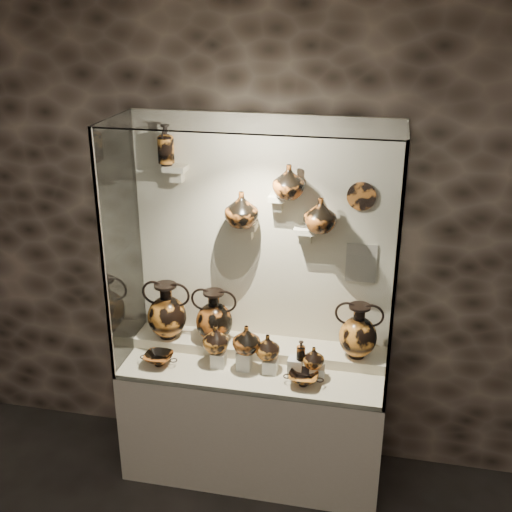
{
  "coord_description": "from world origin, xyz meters",
  "views": [
    {
      "loc": [
        0.76,
        -1.31,
        3.07
      ],
      "look_at": [
        -0.0,
        2.26,
        1.57
      ],
      "focal_mm": 45.0,
      "sensor_mm": 36.0,
      "label": 1
    }
  ],
  "objects_px": {
    "lekythos_tall": "(166,143)",
    "ovoid_vase_b": "(289,181)",
    "jug_c": "(268,347)",
    "amphora_left": "(167,310)",
    "amphora_right": "(358,331)",
    "ovoid_vase_a": "(242,209)",
    "kylix_right": "(303,378)",
    "amphora_mid": "(214,316)",
    "jug_b": "(247,339)",
    "kylix_left": "(159,358)",
    "jug_e": "(314,357)",
    "ovoid_vase_c": "(320,215)",
    "lekythos_small": "(301,349)",
    "jug_a": "(216,339)"
  },
  "relations": [
    {
      "from": "lekythos_tall",
      "to": "ovoid_vase_b",
      "type": "relative_size",
      "value": 1.37
    },
    {
      "from": "jug_c",
      "to": "ovoid_vase_b",
      "type": "bearing_deg",
      "value": 54.68
    },
    {
      "from": "jug_c",
      "to": "ovoid_vase_b",
      "type": "distance_m",
      "value": 1.05
    },
    {
      "from": "amphora_left",
      "to": "amphora_right",
      "type": "relative_size",
      "value": 1.08
    },
    {
      "from": "amphora_right",
      "to": "ovoid_vase_a",
      "type": "height_order",
      "value": "ovoid_vase_a"
    },
    {
      "from": "jug_c",
      "to": "lekythos_tall",
      "type": "bearing_deg",
      "value": 142.77
    },
    {
      "from": "kylix_right",
      "to": "lekythos_tall",
      "type": "height_order",
      "value": "lekythos_tall"
    },
    {
      "from": "amphora_mid",
      "to": "jug_b",
      "type": "bearing_deg",
      "value": -47.27
    },
    {
      "from": "kylix_left",
      "to": "jug_b",
      "type": "bearing_deg",
      "value": 4.4
    },
    {
      "from": "jug_e",
      "to": "ovoid_vase_c",
      "type": "bearing_deg",
      "value": 106.43
    },
    {
      "from": "lekythos_small",
      "to": "kylix_left",
      "type": "xyz_separation_m",
      "value": [
        -0.92,
        -0.05,
        -0.15
      ]
    },
    {
      "from": "ovoid_vase_b",
      "to": "jug_b",
      "type": "bearing_deg",
      "value": -124.58
    },
    {
      "from": "amphora_left",
      "to": "lekythos_small",
      "type": "bearing_deg",
      "value": -31.81
    },
    {
      "from": "lekythos_tall",
      "to": "ovoid_vase_a",
      "type": "height_order",
      "value": "lekythos_tall"
    },
    {
      "from": "jug_b",
      "to": "jug_e",
      "type": "relative_size",
      "value": 1.33
    },
    {
      "from": "amphora_right",
      "to": "lekythos_tall",
      "type": "bearing_deg",
      "value": 150.96
    },
    {
      "from": "amphora_mid",
      "to": "jug_c",
      "type": "distance_m",
      "value": 0.44
    },
    {
      "from": "ovoid_vase_a",
      "to": "lekythos_tall",
      "type": "bearing_deg",
      "value": -178.64
    },
    {
      "from": "kylix_right",
      "to": "ovoid_vase_b",
      "type": "height_order",
      "value": "ovoid_vase_b"
    },
    {
      "from": "jug_a",
      "to": "ovoid_vase_b",
      "type": "distance_m",
      "value": 1.11
    },
    {
      "from": "jug_e",
      "to": "jug_a",
      "type": "bearing_deg",
      "value": -170.97
    },
    {
      "from": "kylix_right",
      "to": "ovoid_vase_a",
      "type": "distance_m",
      "value": 1.11
    },
    {
      "from": "jug_b",
      "to": "jug_e",
      "type": "xyz_separation_m",
      "value": [
        0.43,
        -0.01,
        -0.07
      ]
    },
    {
      "from": "jug_a",
      "to": "lekythos_tall",
      "type": "bearing_deg",
      "value": 132.53
    },
    {
      "from": "kylix_left",
      "to": "ovoid_vase_a",
      "type": "height_order",
      "value": "ovoid_vase_a"
    },
    {
      "from": "lekythos_small",
      "to": "ovoid_vase_c",
      "type": "relative_size",
      "value": 0.71
    },
    {
      "from": "amphora_left",
      "to": "amphora_mid",
      "type": "bearing_deg",
      "value": -18.11
    },
    {
      "from": "jug_b",
      "to": "kylix_left",
      "type": "xyz_separation_m",
      "value": [
        -0.57,
        -0.06,
        -0.17
      ]
    },
    {
      "from": "amphora_left",
      "to": "lekythos_small",
      "type": "relative_size",
      "value": 2.62
    },
    {
      "from": "kylix_right",
      "to": "ovoid_vase_a",
      "type": "bearing_deg",
      "value": 168.62
    },
    {
      "from": "amphora_left",
      "to": "jug_e",
      "type": "relative_size",
      "value": 2.82
    },
    {
      "from": "amphora_left",
      "to": "ovoid_vase_a",
      "type": "height_order",
      "value": "ovoid_vase_a"
    },
    {
      "from": "jug_b",
      "to": "ovoid_vase_a",
      "type": "xyz_separation_m",
      "value": [
        -0.08,
        0.24,
        0.78
      ]
    },
    {
      "from": "kylix_right",
      "to": "jug_e",
      "type": "bearing_deg",
      "value": 85.21
    },
    {
      "from": "lekythos_small",
      "to": "ovoid_vase_a",
      "type": "xyz_separation_m",
      "value": [
        -0.43,
        0.25,
        0.8
      ]
    },
    {
      "from": "ovoid_vase_c",
      "to": "ovoid_vase_a",
      "type": "bearing_deg",
      "value": 163.15
    },
    {
      "from": "lekythos_tall",
      "to": "ovoid_vase_b",
      "type": "height_order",
      "value": "lekythos_tall"
    },
    {
      "from": "jug_c",
      "to": "kylix_left",
      "type": "relative_size",
      "value": 0.69
    },
    {
      "from": "lekythos_tall",
      "to": "lekythos_small",
      "type": "bearing_deg",
      "value": -23.89
    },
    {
      "from": "ovoid_vase_a",
      "to": "ovoid_vase_b",
      "type": "distance_m",
      "value": 0.35
    },
    {
      "from": "ovoid_vase_b",
      "to": "lekythos_small",
      "type": "bearing_deg",
      "value": -56.56
    },
    {
      "from": "jug_e",
      "to": "ovoid_vase_c",
      "type": "xyz_separation_m",
      "value": [
        -0.02,
        0.25,
        0.84
      ]
    },
    {
      "from": "jug_c",
      "to": "kylix_left",
      "type": "height_order",
      "value": "jug_c"
    },
    {
      "from": "lekythos_small",
      "to": "ovoid_vase_a",
      "type": "distance_m",
      "value": 0.94
    },
    {
      "from": "amphora_right",
      "to": "jug_c",
      "type": "distance_m",
      "value": 0.59
    },
    {
      "from": "jug_e",
      "to": "lekythos_small",
      "type": "relative_size",
      "value": 0.93
    },
    {
      "from": "kylix_left",
      "to": "ovoid_vase_b",
      "type": "distance_m",
      "value": 1.42
    },
    {
      "from": "ovoid_vase_a",
      "to": "jug_b",
      "type": "bearing_deg",
      "value": -64.05
    },
    {
      "from": "ovoid_vase_a",
      "to": "ovoid_vase_c",
      "type": "relative_size",
      "value": 1.05
    },
    {
      "from": "lekythos_small",
      "to": "ovoid_vase_c",
      "type": "height_order",
      "value": "ovoid_vase_c"
    }
  ]
}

